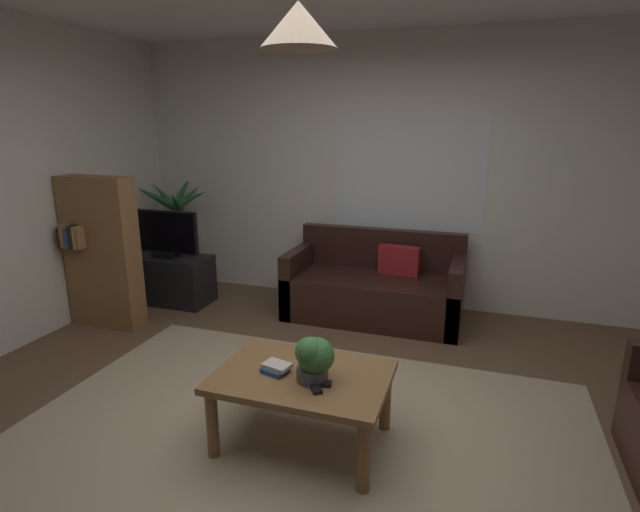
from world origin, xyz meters
TOP-DOWN VIEW (x-y plane):
  - floor at (0.00, 0.00)m, footprint 5.43×4.88m
  - rug at (0.00, -0.20)m, footprint 3.53×2.69m
  - wall_back at (0.00, 2.47)m, footprint 5.55×0.06m
  - window_pane at (0.21, 2.44)m, footprint 1.50×0.01m
  - couch_under_window at (0.00, 1.98)m, footprint 1.67×0.80m
  - coffee_table at (0.03, -0.11)m, footprint 1.00×0.69m
  - book_on_table_0 at (-0.12, -0.15)m, footprint 0.16×0.14m
  - book_on_table_1 at (-0.12, -0.14)m, footprint 0.18×0.14m
  - remote_on_table_0 at (0.15, -0.23)m, footprint 0.13×0.16m
  - remote_on_table_1 at (0.15, -0.20)m, footprint 0.17×0.08m
  - potted_plant_on_table at (0.12, -0.17)m, footprint 0.21×0.22m
  - tv_stand at (-2.16, 1.69)m, footprint 0.90×0.44m
  - tv at (-2.16, 1.67)m, footprint 0.78×0.16m
  - potted_palm_corner at (-2.34, 2.13)m, footprint 0.82×0.89m
  - bookshelf_corner at (-2.35, 0.98)m, footprint 0.70×0.31m
  - pendant_lamp at (0.03, -0.11)m, footprint 0.38×0.38m

SIDE VIEW (x-z plane):
  - floor at x=0.00m, z-range -0.02..0.00m
  - rug at x=0.00m, z-range 0.00..0.01m
  - tv_stand at x=-2.16m, z-range 0.00..0.50m
  - couch_under_window at x=0.00m, z-range -0.13..0.69m
  - coffee_table at x=0.03m, z-range 0.15..0.61m
  - remote_on_table_0 at x=0.15m, z-range 0.45..0.47m
  - remote_on_table_1 at x=0.15m, z-range 0.45..0.47m
  - book_on_table_0 at x=-0.12m, z-range 0.45..0.48m
  - book_on_table_1 at x=-0.12m, z-range 0.48..0.50m
  - potted_plant_on_table at x=0.12m, z-range 0.46..0.73m
  - potted_palm_corner at x=-2.34m, z-range -0.03..1.27m
  - bookshelf_corner at x=-2.35m, z-range 0.01..1.41m
  - tv at x=-2.16m, z-range 0.51..1.00m
  - wall_back at x=0.00m, z-range 0.00..2.70m
  - window_pane at x=0.21m, z-range 0.79..1.95m
  - pendant_lamp at x=0.03m, z-range 2.05..2.56m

